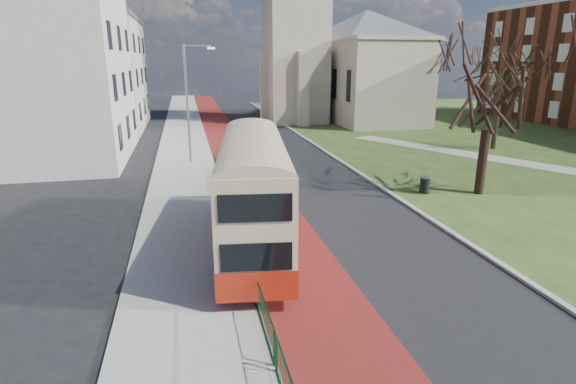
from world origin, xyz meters
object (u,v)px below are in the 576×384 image
object	(u,v)px
litter_bin	(425,185)
streetlamp	(189,98)
bus	(253,187)
winter_tree_near	(493,76)
winter_tree_far	(503,67)

from	to	relation	value
litter_bin	streetlamp	bearing A→B (deg)	139.98
bus	winter_tree_near	distance (m)	14.44
winter_tree_near	bus	bearing A→B (deg)	-161.50
bus	litter_bin	bearing A→B (deg)	34.28
winter_tree_near	litter_bin	xyz separation A→B (m)	(-2.89, 0.72, -5.84)
streetlamp	winter_tree_far	distance (m)	24.41
streetlamp	winter_tree_far	world-z (taller)	winter_tree_far
winter_tree_near	streetlamp	bearing A→B (deg)	143.97
winter_tree_near	winter_tree_far	bearing A→B (deg)	50.65
streetlamp	winter_tree_far	size ratio (longest dim) A/B	0.85
streetlamp	litter_bin	world-z (taller)	streetlamp
winter_tree_near	litter_bin	world-z (taller)	winter_tree_near
bus	winter_tree_far	world-z (taller)	winter_tree_far
streetlamp	winter_tree_far	bearing A→B (deg)	0.00
streetlamp	winter_tree_near	world-z (taller)	winter_tree_near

